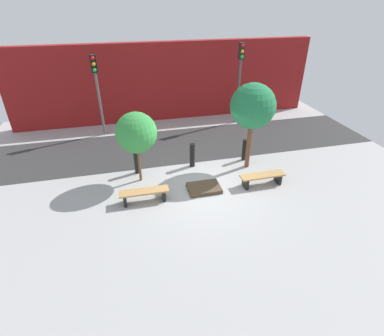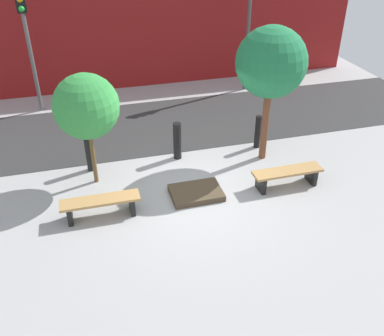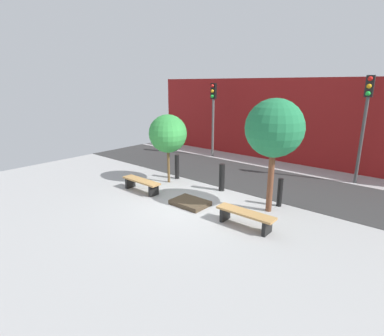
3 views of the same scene
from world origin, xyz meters
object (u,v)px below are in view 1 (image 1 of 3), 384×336
at_px(bollard_center, 244,150).
at_px(tree_behind_left_bench, 136,133).
at_px(bollard_far_left, 136,162).
at_px(planter_bed, 204,188).
at_px(traffic_light_west, 97,82).
at_px(bench_left, 144,194).
at_px(traffic_light_mid_west, 240,70).
at_px(bench_right, 262,178).
at_px(bollard_left, 192,155).
at_px(tree_behind_right_bench, 253,107).

bearing_deg(bollard_center, tree_behind_left_bench, -172.66).
bearing_deg(bollard_far_left, planter_bed, -38.41).
distance_m(bollard_center, traffic_light_west, 7.45).
bearing_deg(tree_behind_left_bench, bollard_far_left, 98.22).
height_order(bench_left, bollard_far_left, bollard_far_left).
relative_size(traffic_light_west, traffic_light_mid_west, 0.93).
bearing_deg(planter_bed, traffic_light_west, 120.67).
distance_m(bench_right, traffic_light_west, 8.70).
height_order(traffic_light_west, traffic_light_mid_west, traffic_light_mid_west).
relative_size(bench_left, bollard_center, 1.81).
distance_m(planter_bed, bollard_center, 2.89).
bearing_deg(tree_behind_left_bench, bench_left, -90.00).
relative_size(bench_right, bollard_left, 1.66).
relative_size(bench_left, traffic_light_mid_west, 0.41).
distance_m(tree_behind_right_bench, bollard_center, 2.17).
height_order(bench_left, traffic_light_mid_west, traffic_light_mid_west).
distance_m(bench_right, bollard_left, 2.94).
bearing_deg(planter_bed, bench_left, -174.72).
xyz_separation_m(planter_bed, bollard_left, (0.00, 1.78, 0.43)).
relative_size(bollard_far_left, bollard_center, 1.09).
height_order(bollard_far_left, traffic_light_mid_west, traffic_light_mid_west).
distance_m(bench_right, tree_behind_right_bench, 2.64).
height_order(bollard_left, bollard_center, bollard_left).
bearing_deg(bench_right, bollard_far_left, 155.33).
distance_m(tree_behind_left_bench, bollard_center, 4.69).
relative_size(tree_behind_left_bench, bollard_far_left, 2.67).
bearing_deg(tree_behind_right_bench, traffic_light_west, 140.22).
bearing_deg(planter_bed, traffic_light_mid_west, 59.33).
bearing_deg(bench_left, tree_behind_right_bench, 18.57).
bearing_deg(bollard_left, traffic_light_mid_west, 49.77).
bearing_deg(bench_left, bollard_center, 24.67).
height_order(bench_right, tree_behind_right_bench, tree_behind_right_bench).
bearing_deg(traffic_light_west, tree_behind_right_bench, -39.78).
bearing_deg(traffic_light_mid_west, tree_behind_right_bench, -106.09).
distance_m(bench_left, tree_behind_left_bench, 2.16).
xyz_separation_m(bollard_left, traffic_light_west, (-3.53, 4.17, 2.13)).
height_order(planter_bed, tree_behind_right_bench, tree_behind_right_bench).
height_order(tree_behind_right_bench, bollard_center, tree_behind_right_bench).
height_order(bollard_far_left, bollard_left, same).
relative_size(tree_behind_right_bench, traffic_light_mid_west, 0.83).
height_order(bollard_center, traffic_light_west, traffic_light_west).
bearing_deg(traffic_light_mid_west, bollard_far_left, -144.15).
distance_m(tree_behind_left_bench, traffic_light_mid_west, 7.46).
bearing_deg(bollard_far_left, bench_right, -24.19).
height_order(planter_bed, bollard_center, bollard_center).
relative_size(bench_right, bollard_center, 1.81).
relative_size(bollard_far_left, bollard_left, 1.00).
height_order(bench_left, planter_bed, bench_left).
bearing_deg(bollard_left, traffic_light_west, 130.23).
height_order(tree_behind_left_bench, tree_behind_right_bench, tree_behind_right_bench).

